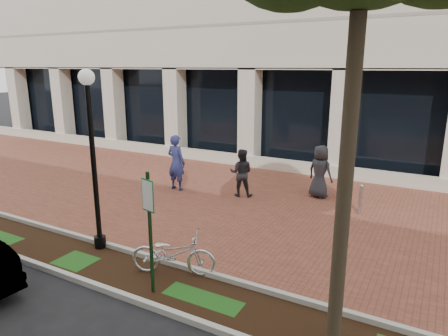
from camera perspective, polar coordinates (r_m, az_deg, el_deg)
The scene contains 12 objects.
ground at distance 13.02m, azimuth 2.22°, elevation -4.97°, with size 120.00×120.00×0.00m, color black.
brick_plaza at distance 13.02m, azimuth 2.22°, elevation -4.95°, with size 40.00×9.00×0.01m, color brown.
planting_strip at distance 9.05m, azimuth -13.48°, elevation -14.50°, with size 40.00×1.50×0.01m, color black.
curb_plaza_side at distance 9.51m, azimuth -10.41°, elevation -12.44°, with size 40.00×0.12×0.12m, color #B0AFA5.
curb_street_side at distance 8.56m, azimuth -17.00°, elevation -16.10°, with size 40.00×0.12×0.12m, color #B0AFA5.
parking_sign at distance 7.62m, azimuth -10.65°, elevation -7.07°, with size 0.34×0.07×2.45m.
lamppost at distance 9.66m, azimuth -18.26°, elevation 2.25°, with size 0.36×0.36×4.26m.
locked_bicycle at distance 8.67m, azimuth -7.24°, elevation -12.01°, with size 0.63×1.82×0.96m, color silver.
pedestrian_left at distance 14.22m, azimuth -6.84°, elevation 0.78°, with size 0.72×0.48×1.99m, color navy.
pedestrian_mid at distance 13.47m, azimuth 2.48°, elevation -0.68°, with size 0.79×0.62×1.63m, color #242428.
pedestrian_right at distance 13.69m, azimuth 13.56°, elevation -0.49°, with size 0.87×0.57×1.78m, color #27282C.
bollard at distance 12.54m, azimuth 18.94°, elevation -4.24°, with size 0.12×0.12×0.94m.
Camera 1 is at (5.51, -10.98, 4.32)m, focal length 32.00 mm.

